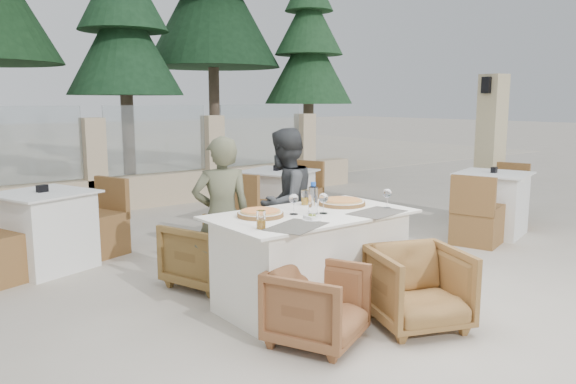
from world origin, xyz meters
TOP-DOWN VIEW (x-y plane):
  - ground at (0.00, 0.00)m, footprint 80.00×80.00m
  - perimeter_wall_far at (0.00, 4.80)m, footprint 10.00×0.34m
  - lantern_pillar at (4.20, 1.00)m, footprint 0.34×0.34m
  - pine_centre at (1.50, 7.20)m, footprint 2.20×2.20m
  - pine_mid_right at (3.80, 7.80)m, footprint 2.99×2.99m
  - pine_far_right at (5.50, 6.50)m, footprint 1.98×1.98m
  - dining_table at (0.04, -0.10)m, footprint 1.60×0.90m
  - placemat_near_left at (-0.35, -0.41)m, footprint 0.53×0.45m
  - placemat_near_right at (0.47, -0.41)m, footprint 0.50×0.37m
  - pizza_left at (-0.35, 0.04)m, footprint 0.42×0.42m
  - pizza_right at (0.47, 0.00)m, footprint 0.42×0.42m
  - water_bottle at (0.03, -0.14)m, footprint 0.09×0.09m
  - wine_glass_centre at (-0.10, -0.06)m, footprint 0.08×0.08m
  - wine_glass_near at (0.10, -0.18)m, footprint 0.09×0.09m
  - wine_glass_corner at (0.67, -0.33)m, footprint 0.08×0.08m
  - beer_glass_left at (-0.58, -0.31)m, footprint 0.07×0.07m
  - beer_glass_right at (0.23, 0.21)m, footprint 0.07×0.07m
  - olive_dish at (-0.12, -0.31)m, footprint 0.13×0.13m
  - armchair_far_left at (-0.35, 0.88)m, footprint 0.81×0.82m
  - armchair_far_right at (0.46, 0.85)m, footprint 0.62×0.63m
  - armchair_near_left at (-0.37, -0.66)m, footprint 0.78×0.79m
  - armchair_near_right at (0.40, -0.89)m, footprint 0.83×0.84m
  - diner_left at (-0.37, 0.57)m, footprint 0.58×0.49m
  - diner_right at (0.35, 0.65)m, footprint 0.83×0.74m
  - bg_table_a at (-1.36, 2.28)m, footprint 1.82×1.32m
  - bg_table_b at (1.45, 2.25)m, footprint 1.83×1.39m
  - bg_table_c at (3.43, 0.44)m, footprint 1.81×1.28m

SIDE VIEW (x-z plane):
  - ground at x=0.00m, z-range 0.00..0.00m
  - armchair_far_right at x=0.46m, z-range 0.00..0.54m
  - armchair_near_left at x=-0.37m, z-range 0.00..0.55m
  - armchair_near_right at x=0.40m, z-range 0.00..0.59m
  - armchair_far_left at x=-0.35m, z-range 0.00..0.59m
  - dining_table at x=0.04m, z-range 0.00..0.77m
  - bg_table_a at x=-1.36m, z-range 0.00..0.77m
  - bg_table_b at x=1.45m, z-range 0.00..0.77m
  - bg_table_c at x=3.43m, z-range 0.00..0.77m
  - diner_left at x=-0.37m, z-range 0.00..1.36m
  - diner_right at x=0.35m, z-range 0.00..1.40m
  - placemat_near_left at x=-0.35m, z-range 0.77..0.77m
  - placemat_near_right at x=0.47m, z-range 0.77..0.77m
  - olive_dish at x=-0.12m, z-range 0.77..0.81m
  - pizza_left at x=-0.35m, z-range 0.77..0.82m
  - pizza_right at x=0.47m, z-range 0.77..0.82m
  - perimeter_wall_far at x=0.00m, z-range 0.00..1.60m
  - beer_glass_right at x=0.23m, z-range 0.77..0.90m
  - beer_glass_left at x=-0.58m, z-range 0.77..0.90m
  - wine_glass_centre at x=-0.10m, z-range 0.77..0.95m
  - wine_glass_near at x=0.10m, z-range 0.77..0.95m
  - wine_glass_corner at x=0.67m, z-range 0.77..0.95m
  - water_bottle at x=0.03m, z-range 0.77..1.02m
  - lantern_pillar at x=4.20m, z-range 0.00..2.00m
  - pine_far_right at x=5.50m, z-range 0.00..4.50m
  - pine_centre at x=1.50m, z-range 0.00..5.00m
  - pine_mid_right at x=3.80m, z-range 0.00..6.80m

